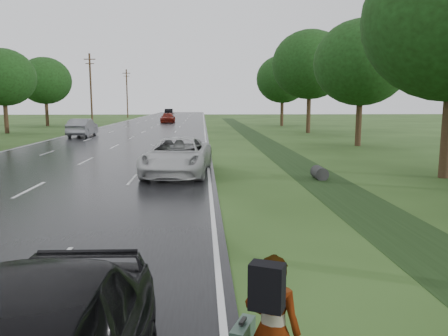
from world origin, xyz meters
The scene contains 17 objects.
road centered at (0.00, 45.00, 0.02)m, with size 14.00×180.00×0.04m, color black.
edge_stripe_east centered at (6.75, 45.00, 0.04)m, with size 0.12×180.00×0.01m, color silver.
edge_stripe_west centered at (-6.75, 45.00, 0.04)m, with size 0.12×180.00×0.01m, color silver.
center_line centered at (0.00, 45.00, 0.04)m, with size 0.12×180.00×0.01m, color silver.
drainage_ditch centered at (11.50, 18.71, 0.04)m, with size 2.20×120.00×0.56m.
utility_pole_far centered at (-9.20, 55.00, 5.20)m, with size 1.60×0.26×10.00m.
utility_pole_distant centered at (-9.20, 85.00, 5.20)m, with size 1.60×0.26×10.00m.
tree_east_c centered at (18.20, 24.00, 6.14)m, with size 7.00×7.00×9.29m.
tree_east_d centered at (17.80, 38.00, 7.15)m, with size 8.00×8.00×10.76m.
tree_east_f centered at (17.50, 52.00, 6.37)m, with size 7.20×7.20×9.62m.
tree_west_d centered at (-14.20, 39.00, 5.82)m, with size 6.60×6.60×8.80m.
tree_west_f centered at (-14.80, 53.00, 6.14)m, with size 7.00×7.00×9.29m.
pedestrian centered at (7.18, -4.00, 0.88)m, with size 0.83×0.87×1.71m.
white_pickup centered at (5.34, 11.34, 0.86)m, with size 2.74×5.93×1.65m, color silver.
silver_sedan centered at (-4.92, 33.88, 0.88)m, with size 1.79×5.12×1.69m, color gray.
far_car_red centered at (1.00, 61.88, 0.79)m, with size 2.11×5.18×1.50m, color maroon.
far_car_dark centered at (-1.19, 93.89, 0.90)m, with size 1.81×5.20×1.71m, color black.
Camera 1 is at (6.47, -8.32, 3.28)m, focal length 35.00 mm.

